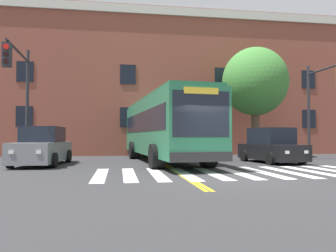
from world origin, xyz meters
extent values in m
plane|color=#303033|center=(0.00, 0.00, 0.00)|extent=(120.00, 120.00, 0.00)
cube|color=white|center=(-4.26, 1.64, 0.00)|extent=(0.45, 4.36, 0.01)
cube|color=white|center=(-3.25, 1.65, 0.00)|extent=(0.45, 4.36, 0.01)
cube|color=white|center=(-2.23, 1.65, 0.00)|extent=(0.45, 4.36, 0.01)
cube|color=white|center=(-1.22, 1.65, 0.00)|extent=(0.45, 4.36, 0.01)
cube|color=white|center=(-0.21, 1.65, 0.00)|extent=(0.45, 4.36, 0.01)
cube|color=white|center=(0.80, 1.65, 0.00)|extent=(0.45, 4.36, 0.01)
cube|color=white|center=(1.82, 1.65, 0.00)|extent=(0.45, 4.36, 0.01)
cube|color=white|center=(2.83, 1.65, 0.00)|extent=(0.45, 4.36, 0.01)
cube|color=white|center=(3.84, 1.66, 0.00)|extent=(0.45, 4.36, 0.01)
cube|color=white|center=(4.85, 1.66, 0.00)|extent=(0.45, 4.36, 0.01)
cube|color=gold|center=(-1.46, 15.65, 0.00)|extent=(0.12, 36.00, 0.01)
cube|color=gold|center=(-1.30, 15.65, 0.00)|extent=(0.12, 36.00, 0.01)
cube|color=#28704C|center=(-1.26, 7.33, 1.85)|extent=(3.61, 12.28, 2.81)
cube|color=black|center=(-0.05, 7.45, 2.13)|extent=(1.13, 11.08, 1.01)
cube|color=black|center=(-2.47, 7.21, 2.13)|extent=(1.13, 11.08, 1.01)
cube|color=black|center=(-0.66, 1.30, 2.19)|extent=(2.17, 0.24, 1.69)
cube|color=yellow|center=(-0.66, 1.30, 3.03)|extent=(1.33, 0.16, 0.24)
cube|color=#232326|center=(-0.65, 1.27, 0.63)|extent=(2.37, 0.34, 0.36)
cube|color=#246444|center=(-1.26, 7.33, 3.34)|extent=(3.42, 11.79, 0.16)
cylinder|color=black|center=(0.26, 3.71, 0.53)|extent=(0.66, 1.11, 1.06)
cylinder|color=black|center=(-2.03, 3.48, 0.53)|extent=(0.66, 1.11, 1.06)
cylinder|color=black|center=(-0.38, 10.16, 0.53)|extent=(0.66, 1.11, 1.06)
cylinder|color=black|center=(-2.68, 9.93, 0.53)|extent=(0.66, 1.11, 1.06)
cube|color=slate|center=(-7.24, 6.16, 0.64)|extent=(2.07, 4.89, 0.91)
cube|color=black|center=(-7.23, 6.30, 1.47)|extent=(1.74, 2.39, 0.75)
cube|color=white|center=(-6.84, 3.71, 0.73)|extent=(0.20, 0.05, 0.14)
cube|color=white|center=(-7.91, 3.77, 0.73)|extent=(0.20, 0.05, 0.14)
cylinder|color=black|center=(-6.41, 4.62, 0.33)|extent=(0.26, 0.67, 0.66)
cylinder|color=black|center=(-8.24, 4.72, 0.33)|extent=(0.26, 0.67, 0.66)
cylinder|color=black|center=(-6.24, 7.59, 0.33)|extent=(0.26, 0.67, 0.66)
cylinder|color=black|center=(-8.07, 7.69, 0.33)|extent=(0.26, 0.67, 0.66)
cube|color=black|center=(4.25, 5.85, 0.56)|extent=(2.26, 4.21, 0.80)
cube|color=black|center=(4.25, 5.89, 1.39)|extent=(1.84, 2.40, 0.85)
cube|color=white|center=(5.04, 3.91, 0.64)|extent=(0.20, 0.07, 0.14)
cube|color=white|center=(4.01, 3.77, 0.64)|extent=(0.20, 0.07, 0.14)
cylinder|color=black|center=(5.30, 4.74, 0.30)|extent=(0.30, 0.62, 0.60)
cylinder|color=black|center=(3.54, 4.50, 0.30)|extent=(0.30, 0.62, 0.60)
cylinder|color=black|center=(4.97, 7.20, 0.30)|extent=(0.30, 0.62, 0.60)
cylinder|color=black|center=(3.21, 6.96, 0.30)|extent=(0.30, 0.62, 0.60)
cylinder|color=#28282D|center=(7.67, 7.91, 2.81)|extent=(0.16, 0.16, 5.62)
cylinder|color=#28282D|center=(7.69, 6.39, 5.12)|extent=(0.15, 3.03, 0.11)
cylinder|color=#28282D|center=(-8.36, 7.69, 2.95)|extent=(0.16, 0.16, 5.90)
cylinder|color=#28282D|center=(-8.25, 5.68, 5.30)|extent=(0.33, 4.04, 0.11)
cube|color=#28282D|center=(-8.15, 3.81, 4.70)|extent=(0.35, 0.30, 1.00)
cylinder|color=red|center=(-8.14, 3.66, 5.00)|extent=(0.22, 0.04, 0.22)
cylinder|color=black|center=(-8.14, 3.66, 4.70)|extent=(0.22, 0.04, 0.22)
cylinder|color=black|center=(-8.14, 3.66, 4.40)|extent=(0.22, 0.04, 0.22)
cylinder|color=brown|center=(5.35, 10.36, 1.55)|extent=(0.54, 0.54, 3.11)
ellipsoid|color=#428438|center=(5.35, 10.36, 5.04)|extent=(5.24, 5.10, 4.54)
cube|color=brown|center=(3.97, 17.10, 5.47)|extent=(34.88, 7.85, 10.94)
cube|color=beige|center=(3.97, 13.10, 10.54)|extent=(34.88, 0.16, 0.60)
cube|color=black|center=(-9.98, 13.15, 2.73)|extent=(1.10, 0.06, 1.40)
cube|color=black|center=(-3.00, 13.15, 2.73)|extent=(1.10, 0.06, 1.40)
cube|color=black|center=(3.97, 13.15, 2.73)|extent=(1.10, 0.06, 1.40)
cube|color=black|center=(10.95, 13.15, 2.73)|extent=(1.10, 0.06, 1.40)
cube|color=black|center=(-9.98, 13.15, 5.80)|extent=(1.10, 0.06, 1.40)
cube|color=black|center=(-3.00, 13.15, 5.80)|extent=(1.10, 0.06, 1.40)
cube|color=black|center=(3.97, 13.15, 5.80)|extent=(1.10, 0.06, 1.40)
cube|color=black|center=(10.95, 13.15, 5.80)|extent=(1.10, 0.06, 1.40)
camera|label=1|loc=(-3.62, -10.24, 1.37)|focal=35.00mm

